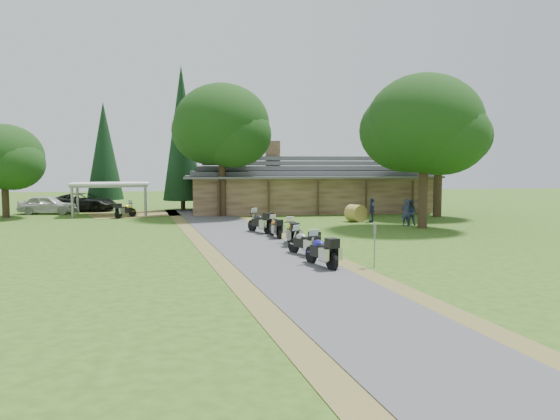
{
  "coord_description": "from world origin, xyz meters",
  "views": [
    {
      "loc": [
        -3.04,
        -23.61,
        4.3
      ],
      "look_at": [
        1.18,
        6.97,
        1.6
      ],
      "focal_mm": 35.0,
      "sensor_mm": 36.0,
      "label": 1
    }
  ],
  "objects": [
    {
      "name": "motorcycle_row_c",
      "position": [
        1.42,
        4.22,
        0.71
      ],
      "size": [
        0.7,
        2.07,
        1.41
      ],
      "primitive_type": null,
      "rotation": [
        0.0,
        0.0,
        1.59
      ],
      "color": "#CBBF0A",
      "rests_on": "ground"
    },
    {
      "name": "cedar_far",
      "position": [
        -12.21,
        28.63,
        4.92
      ],
      "size": [
        3.34,
        3.34,
        9.85
      ],
      "primitive_type": "cone",
      "color": "black",
      "rests_on": "ground"
    },
    {
      "name": "person_a",
      "position": [
        10.39,
        11.53,
        1.08
      ],
      "size": [
        0.67,
        0.53,
        2.16
      ],
      "primitive_type": "imported",
      "rotation": [
        0.0,
        0.0,
        3.29
      ],
      "color": "#2D3554",
      "rests_on": "ground"
    },
    {
      "name": "sign_post",
      "position": [
        3.8,
        -2.31,
        0.92
      ],
      "size": [
        0.33,
        0.05,
        1.83
      ],
      "primitive_type": null,
      "color": "gray",
      "rests_on": "ground"
    },
    {
      "name": "person_b",
      "position": [
        11.06,
        12.34,
        1.0
      ],
      "size": [
        0.7,
        0.65,
        2.0
      ],
      "primitive_type": "imported",
      "rotation": [
        0.0,
        0.0,
        2.59
      ],
      "color": "#2D3554",
      "rests_on": "ground"
    },
    {
      "name": "motorcycle_row_d",
      "position": [
        0.92,
        7.08,
        0.63
      ],
      "size": [
        0.89,
        1.91,
        1.26
      ],
      "primitive_type": null,
      "rotation": [
        0.0,
        0.0,
        1.73
      ],
      "color": "#B86015",
      "rests_on": "ground"
    },
    {
      "name": "hay_bale",
      "position": [
        7.82,
        14.74,
        0.62
      ],
      "size": [
        1.61,
        1.56,
        1.24
      ],
      "primitive_type": "cylinder",
      "rotation": [
        1.57,
        0.0,
        0.45
      ],
      "color": "olive",
      "rests_on": "ground"
    },
    {
      "name": "motorcycle_row_e",
      "position": [
        0.26,
        9.26,
        0.73
      ],
      "size": [
        1.65,
        2.2,
        1.46
      ],
      "primitive_type": null,
      "rotation": [
        0.0,
        0.0,
        2.08
      ],
      "color": "black",
      "rests_on": "ground"
    },
    {
      "name": "ground",
      "position": [
        0.0,
        0.0,
        0.0
      ],
      "size": [
        120.0,
        120.0,
        0.0
      ],
      "primitive_type": "plane",
      "color": "#2E5016",
      "rests_on": "ground"
    },
    {
      "name": "oak_driveway",
      "position": [
        11.08,
        10.34,
        5.5
      ],
      "size": [
        7.55,
        7.55,
        10.99
      ],
      "primitive_type": null,
      "color": "black",
      "rests_on": "ground"
    },
    {
      "name": "cedar_near",
      "position": [
        -5.02,
        26.14,
        6.45
      ],
      "size": [
        3.51,
        3.51,
        12.89
      ],
      "primitive_type": "cone",
      "color": "black",
      "rests_on": "ground"
    },
    {
      "name": "car_dark_suv",
      "position": [
        -13.72,
        26.42,
        1.2
      ],
      "size": [
        3.97,
        6.68,
        2.39
      ],
      "primitive_type": "imported",
      "rotation": [
        0.0,
        0.0,
        1.35
      ],
      "color": "black",
      "rests_on": "ground"
    },
    {
      "name": "motorcycle_row_a",
      "position": [
        1.67,
        -1.86,
        0.73
      ],
      "size": [
        1.34,
        2.25,
        1.47
      ],
      "primitive_type": null,
      "rotation": [
        0.0,
        0.0,
        1.89
      ],
      "color": "navy",
      "rests_on": "ground"
    },
    {
      "name": "oak_silo",
      "position": [
        -18.44,
        21.22,
        3.82
      ],
      "size": [
        5.96,
        5.96,
        7.64
      ],
      "primitive_type": null,
      "color": "black",
      "rests_on": "ground"
    },
    {
      "name": "motorcycle_row_b",
      "position": [
        1.46,
        0.99,
        0.67
      ],
      "size": [
        1.49,
        2.03,
        1.34
      ],
      "primitive_type": null,
      "rotation": [
        0.0,
        0.0,
        2.06
      ],
      "color": "#999BA1",
      "rests_on": "ground"
    },
    {
      "name": "driveway",
      "position": [
        -0.5,
        4.0,
        0.0
      ],
      "size": [
        51.95,
        51.95,
        0.0
      ],
      "primitive_type": "plane",
      "rotation": [
        0.0,
        0.0,
        0.14
      ],
      "color": "#454648",
      "rests_on": "ground"
    },
    {
      "name": "person_c",
      "position": [
        8.86,
        14.18,
        1.03
      ],
      "size": [
        0.5,
        0.64,
        2.07
      ],
      "primitive_type": "imported",
      "rotation": [
        0.0,
        0.0,
        4.57
      ],
      "color": "#2D3554",
      "rests_on": "ground"
    },
    {
      "name": "oak_lodge_right",
      "position": [
        15.21,
        17.37,
        5.77
      ],
      "size": [
        7.12,
        7.12,
        11.54
      ],
      "primitive_type": null,
      "color": "black",
      "rests_on": "ground"
    },
    {
      "name": "lodge",
      "position": [
        6.0,
        24.0,
        2.45
      ],
      "size": [
        21.4,
        9.4,
        4.9
      ],
      "primitive_type": null,
      "color": "brown",
      "rests_on": "ground"
    },
    {
      "name": "motorcycle_carport_a",
      "position": [
        -9.21,
        20.03,
        0.65
      ],
      "size": [
        1.66,
        1.89,
        1.31
      ],
      "primitive_type": null,
      "rotation": [
        0.0,
        0.0,
        0.91
      ],
      "color": "yellow",
      "rests_on": "ground"
    },
    {
      "name": "car_white_sedan",
      "position": [
        -16.09,
        24.03,
        0.98
      ],
      "size": [
        2.96,
        6.06,
        1.96
      ],
      "primitive_type": "imported",
      "rotation": [
        0.0,
        0.0,
        1.49
      ],
      "color": "silver",
      "rests_on": "ground"
    },
    {
      "name": "oak_lodge_left",
      "position": [
        -1.66,
        19.93,
        5.87
      ],
      "size": [
        7.57,
        7.57,
        11.74
      ],
      "primitive_type": null,
      "color": "black",
      "rests_on": "ground"
    },
    {
      "name": "carport",
      "position": [
        -10.69,
        22.32,
        1.33
      ],
      "size": [
        6.52,
        4.7,
        2.66
      ],
      "primitive_type": null,
      "rotation": [
        0.0,
        0.0,
        0.1
      ],
      "color": "white",
      "rests_on": "ground"
    }
  ]
}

